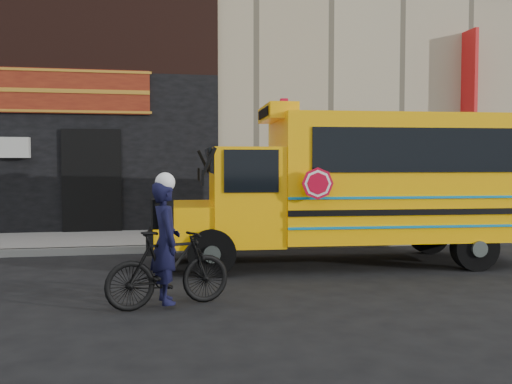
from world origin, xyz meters
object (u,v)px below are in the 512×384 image
Objects in this scene: school_bus at (361,183)px; sign_pole at (474,175)px; cyclist at (166,246)px; bicycle at (169,269)px.

school_bus reaches higher than sign_pole.
school_bus is at bearing -65.12° from cyclist.
sign_pole reaches higher than bicycle.
cyclist is at bearing 23.62° from bicycle.
sign_pole is 8.50m from cyclist.
school_bus is 2.45× the size of sign_pole.
school_bus reaches higher than bicycle.
sign_pole is 8.53m from bicycle.
cyclist is (-3.68, -2.58, -0.71)m from school_bus.
sign_pole is 1.70× the size of bicycle.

